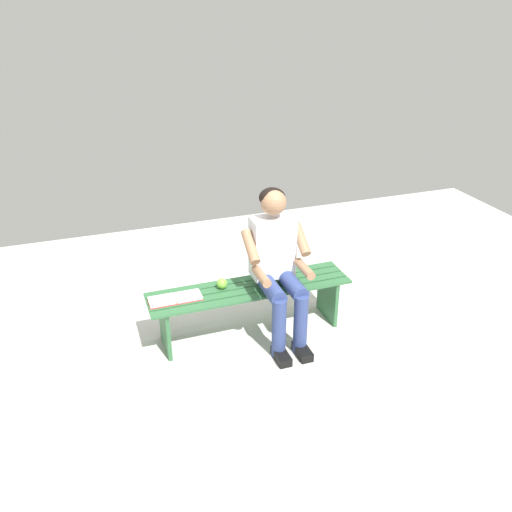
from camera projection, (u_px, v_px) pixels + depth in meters
name	position (u px, v px, depth m)	size (l,w,h in m)	color
ground_plane	(151.00, 450.00, 3.37)	(10.00, 7.00, 0.04)	beige
bench_near	(250.00, 298.00, 4.36)	(1.66, 0.40, 0.44)	#2D6038
person_seated	(278.00, 262.00, 4.18)	(0.50, 0.69, 1.24)	silver
apple	(222.00, 284.00, 4.27)	(0.09, 0.09, 0.09)	#72B738
book_open	(175.00, 299.00, 4.13)	(0.41, 0.16, 0.02)	white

